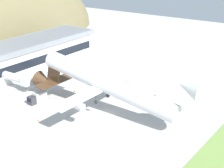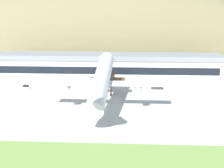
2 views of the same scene
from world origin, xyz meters
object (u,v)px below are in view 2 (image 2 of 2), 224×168
(fuel_truck, at_px, (94,89))
(traffic_cone_1, at_px, (64,98))
(jetway_0, at_px, (107,76))
(cargo_airplane, at_px, (102,81))
(service_car_1, at_px, (25,87))
(service_car_0, at_px, (157,88))
(terminal_building, at_px, (108,65))
(traffic_cone_0, at_px, (129,95))

(fuel_truck, bearing_deg, traffic_cone_1, -133.64)
(jetway_0, bearing_deg, cargo_airplane, -87.81)
(service_car_1, xyz_separation_m, traffic_cone_1, (17.96, -14.48, -0.31))
(jetway_0, relative_size, service_car_0, 2.66)
(cargo_airplane, distance_m, fuel_truck, 23.67)
(service_car_0, relative_size, fuel_truck, 0.71)
(terminal_building, distance_m, traffic_cone_1, 39.24)
(terminal_building, relative_size, traffic_cone_1, 169.69)
(traffic_cone_0, relative_size, traffic_cone_1, 1.00)
(jetway_0, bearing_deg, service_car_0, -13.71)
(service_car_1, bearing_deg, terminal_building, 36.00)
(jetway_0, height_order, fuel_truck, jetway_0)
(terminal_building, height_order, service_car_1, terminal_building)
(service_car_1, height_order, traffic_cone_1, service_car_1)
(service_car_1, bearing_deg, traffic_cone_0, -11.63)
(terminal_building, bearing_deg, jetway_0, -88.20)
(cargo_airplane, relative_size, traffic_cone_1, 94.50)
(jetway_0, xyz_separation_m, cargo_airplane, (1.31, -34.24, 4.94))
(jetway_0, relative_size, traffic_cone_1, 20.90)
(terminal_building, xyz_separation_m, jetway_0, (0.46, -14.60, -2.24))
(service_car_1, relative_size, fuel_truck, 0.58)
(traffic_cone_0, bearing_deg, fuel_truck, 164.94)
(jetway_0, relative_size, service_car_1, 3.23)
(service_car_0, height_order, fuel_truck, fuel_truck)
(service_car_0, bearing_deg, jetway_0, 166.29)
(traffic_cone_1, bearing_deg, cargo_airplane, -40.25)
(traffic_cone_1, bearing_deg, traffic_cone_0, 15.38)
(service_car_0, xyz_separation_m, fuel_truck, (-23.88, -7.47, 0.81))
(traffic_cone_1, bearing_deg, fuel_truck, 46.36)
(terminal_building, bearing_deg, traffic_cone_1, -108.94)
(jetway_0, height_order, cargo_airplane, cargo_airplane)
(terminal_building, xyz_separation_m, traffic_cone_0, (9.83, -30.52, -5.95))
(terminal_building, distance_m, jetway_0, 14.78)
(cargo_airplane, distance_m, traffic_cone_1, 20.70)
(terminal_building, relative_size, fuel_truck, 15.30)
(cargo_airplane, xyz_separation_m, traffic_cone_1, (-14.36, 12.15, -8.65))
(terminal_building, height_order, cargo_airplane, cargo_airplane)
(cargo_airplane, height_order, fuel_truck, cargo_airplane)
(terminal_building, bearing_deg, service_car_0, -43.49)
(service_car_1, bearing_deg, jetway_0, 13.77)
(jetway_0, bearing_deg, traffic_cone_0, -59.50)
(fuel_truck, height_order, traffic_cone_1, fuel_truck)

